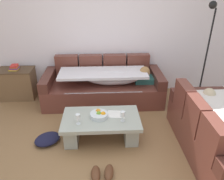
{
  "coord_description": "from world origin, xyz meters",
  "views": [
    {
      "loc": [
        -0.04,
        -2.39,
        2.29
      ],
      "look_at": [
        0.13,
        1.01,
        0.55
      ],
      "focal_mm": 34.99,
      "sensor_mm": 36.0,
      "label": 1
    }
  ],
  "objects_px": {
    "floor_lamp": "(207,46)",
    "wine_glass_near_left": "(78,117)",
    "pair_of_shoes": "(102,173)",
    "crumpled_garment": "(47,139)",
    "fruit_bowl": "(99,115)",
    "open_magazine": "(116,114)",
    "book_stack_on_cabinet": "(14,67)",
    "side_cabinet": "(18,84)",
    "wine_glass_near_right": "(123,114)",
    "couch_along_wall": "(105,86)",
    "couch_near_window": "(217,133)",
    "coffee_table": "(101,125)"
  },
  "relations": [
    {
      "from": "couch_along_wall",
      "to": "open_magazine",
      "type": "xyz_separation_m",
      "value": [
        0.15,
        -1.14,
        0.05
      ]
    },
    {
      "from": "open_magazine",
      "to": "book_stack_on_cabinet",
      "type": "bearing_deg",
      "value": 152.49
    },
    {
      "from": "pair_of_shoes",
      "to": "wine_glass_near_left",
      "type": "bearing_deg",
      "value": 118.23
    },
    {
      "from": "fruit_bowl",
      "to": "wine_glass_near_left",
      "type": "xyz_separation_m",
      "value": [
        -0.31,
        -0.17,
        0.08
      ]
    },
    {
      "from": "couch_near_window",
      "to": "fruit_bowl",
      "type": "bearing_deg",
      "value": 75.83
    },
    {
      "from": "couch_near_window",
      "to": "wine_glass_near_right",
      "type": "bearing_deg",
      "value": 77.39
    },
    {
      "from": "book_stack_on_cabinet",
      "to": "fruit_bowl",
      "type": "bearing_deg",
      "value": -39.41
    },
    {
      "from": "floor_lamp",
      "to": "couch_near_window",
      "type": "bearing_deg",
      "value": -104.85
    },
    {
      "from": "crumpled_garment",
      "to": "coffee_table",
      "type": "bearing_deg",
      "value": 5.6
    },
    {
      "from": "open_magazine",
      "to": "fruit_bowl",
      "type": "bearing_deg",
      "value": -162.67
    },
    {
      "from": "couch_near_window",
      "to": "wine_glass_near_right",
      "type": "height_order",
      "value": "couch_near_window"
    },
    {
      "from": "coffee_table",
      "to": "pair_of_shoes",
      "type": "relative_size",
      "value": 3.86
    },
    {
      "from": "floor_lamp",
      "to": "wine_glass_near_left",
      "type": "bearing_deg",
      "value": -149.74
    },
    {
      "from": "crumpled_garment",
      "to": "side_cabinet",
      "type": "bearing_deg",
      "value": 120.84
    },
    {
      "from": "side_cabinet",
      "to": "pair_of_shoes",
      "type": "bearing_deg",
      "value": -51.61
    },
    {
      "from": "wine_glass_near_left",
      "to": "crumpled_garment",
      "type": "bearing_deg",
      "value": 172.68
    },
    {
      "from": "couch_near_window",
      "to": "floor_lamp",
      "type": "height_order",
      "value": "floor_lamp"
    },
    {
      "from": "side_cabinet",
      "to": "floor_lamp",
      "type": "bearing_deg",
      "value": -2.5
    },
    {
      "from": "open_magazine",
      "to": "floor_lamp",
      "type": "xyz_separation_m",
      "value": [
        1.84,
        1.2,
        0.73
      ]
    },
    {
      "from": "couch_near_window",
      "to": "open_magazine",
      "type": "relative_size",
      "value": 6.5
    },
    {
      "from": "fruit_bowl",
      "to": "pair_of_shoes",
      "type": "relative_size",
      "value": 0.9
    },
    {
      "from": "floor_lamp",
      "to": "crumpled_garment",
      "type": "bearing_deg",
      "value": -155.32
    },
    {
      "from": "wine_glass_near_right",
      "to": "pair_of_shoes",
      "type": "xyz_separation_m",
      "value": [
        -0.32,
        -0.67,
        -0.45
      ]
    },
    {
      "from": "wine_glass_near_right",
      "to": "crumpled_garment",
      "type": "xyz_separation_m",
      "value": [
        -1.17,
        0.03,
        -0.44
      ]
    },
    {
      "from": "wine_glass_near_right",
      "to": "open_magazine",
      "type": "bearing_deg",
      "value": 115.11
    },
    {
      "from": "book_stack_on_cabinet",
      "to": "crumpled_garment",
      "type": "xyz_separation_m",
      "value": [
        0.9,
        -1.51,
        -0.63
      ]
    },
    {
      "from": "book_stack_on_cabinet",
      "to": "floor_lamp",
      "type": "height_order",
      "value": "floor_lamp"
    },
    {
      "from": "open_magazine",
      "to": "book_stack_on_cabinet",
      "type": "relative_size",
      "value": 1.49
    },
    {
      "from": "side_cabinet",
      "to": "crumpled_garment",
      "type": "distance_m",
      "value": 1.78
    },
    {
      "from": "couch_near_window",
      "to": "wine_glass_near_left",
      "type": "bearing_deg",
      "value": 82.64
    },
    {
      "from": "side_cabinet",
      "to": "crumpled_garment",
      "type": "height_order",
      "value": "side_cabinet"
    },
    {
      "from": "pair_of_shoes",
      "to": "crumpled_garment",
      "type": "relative_size",
      "value": 0.78
    },
    {
      "from": "couch_along_wall",
      "to": "book_stack_on_cabinet",
      "type": "relative_size",
      "value": 12.56
    },
    {
      "from": "fruit_bowl",
      "to": "floor_lamp",
      "type": "relative_size",
      "value": 0.14
    },
    {
      "from": "couch_near_window",
      "to": "wine_glass_near_left",
      "type": "distance_m",
      "value": 2.0
    },
    {
      "from": "coffee_table",
      "to": "couch_near_window",
      "type": "bearing_deg",
      "value": -13.8
    },
    {
      "from": "wine_glass_near_right",
      "to": "book_stack_on_cabinet",
      "type": "height_order",
      "value": "book_stack_on_cabinet"
    },
    {
      "from": "book_stack_on_cabinet",
      "to": "pair_of_shoes",
      "type": "bearing_deg",
      "value": -51.66
    },
    {
      "from": "fruit_bowl",
      "to": "pair_of_shoes",
      "type": "distance_m",
      "value": 0.88
    },
    {
      "from": "fruit_bowl",
      "to": "book_stack_on_cabinet",
      "type": "height_order",
      "value": "book_stack_on_cabinet"
    },
    {
      "from": "wine_glass_near_left",
      "to": "side_cabinet",
      "type": "relative_size",
      "value": 0.23
    },
    {
      "from": "book_stack_on_cabinet",
      "to": "pair_of_shoes",
      "type": "xyz_separation_m",
      "value": [
        1.75,
        -2.21,
        -0.64
      ]
    },
    {
      "from": "book_stack_on_cabinet",
      "to": "side_cabinet",
      "type": "bearing_deg",
      "value": 156.4
    },
    {
      "from": "couch_along_wall",
      "to": "couch_near_window",
      "type": "bearing_deg",
      "value": -45.99
    },
    {
      "from": "floor_lamp",
      "to": "fruit_bowl",
      "type": "bearing_deg",
      "value": -149.45
    },
    {
      "from": "coffee_table",
      "to": "wine_glass_near_left",
      "type": "bearing_deg",
      "value": -156.15
    },
    {
      "from": "couch_near_window",
      "to": "floor_lamp",
      "type": "distance_m",
      "value": 1.89
    },
    {
      "from": "book_stack_on_cabinet",
      "to": "crumpled_garment",
      "type": "distance_m",
      "value": 1.87
    },
    {
      "from": "pair_of_shoes",
      "to": "crumpled_garment",
      "type": "bearing_deg",
      "value": 140.56
    },
    {
      "from": "fruit_bowl",
      "to": "open_magazine",
      "type": "height_order",
      "value": "fruit_bowl"
    }
  ]
}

